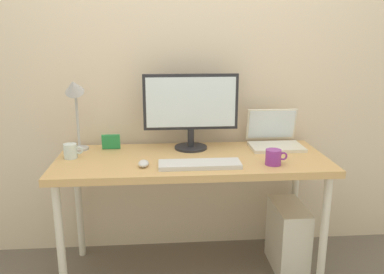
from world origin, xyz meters
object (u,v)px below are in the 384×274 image
Objects in this scene: monitor at (191,107)px; photo_frame at (111,142)px; laptop at (274,137)px; coffee_mug at (274,157)px; glass_cup at (71,151)px; desk_lamp at (75,98)px; keyboard at (200,164)px; computer_tower at (288,237)px; desk at (192,168)px; mouse at (143,163)px.

photo_frame is at bearing 177.10° from monitor.
laptop is 0.38m from coffee_mug.
monitor is 5.20× the size of glass_cup.
photo_frame is (0.19, 0.02, -0.28)m from desk_lamp.
desk_lamp reaches higher than photo_frame.
coffee_mug is 1.14m from glass_cup.
laptop reaches higher than keyboard.
computer_tower is at bearing 16.02° from keyboard.
photo_frame reaches higher than desk.
computer_tower is at bearing -73.20° from laptop.
desk_lamp is at bearing 179.94° from monitor.
laptop reaches higher than photo_frame.
glass_cup is (-1.12, 0.21, -0.00)m from coffee_mug.
mouse is 0.82× the size of glass_cup.
photo_frame is 0.26× the size of computer_tower.
laptop is 0.70× the size of desk_lamp.
computer_tower is (1.29, -0.04, -0.57)m from glass_cup.
monitor is 5.20× the size of photo_frame.
coffee_mug is (0.70, -0.02, 0.03)m from mouse.
glass_cup is (-0.02, -0.14, -0.28)m from desk_lamp.
desk_lamp is (-1.21, -0.02, 0.27)m from laptop.
monitor is at bearing 87.75° from desk.
computer_tower is (1.27, -0.18, -0.86)m from desk_lamp.
laptop is at bearing 1.90° from monitor.
keyboard is 3.65× the size of coffee_mug.
mouse is at bearing -58.73° from photo_frame.
keyboard is (-0.51, -0.36, -0.05)m from laptop.
desk_lamp is 4.15× the size of glass_cup.
photo_frame is (-0.21, 0.35, 0.03)m from mouse.
coffee_mug is at bearing -106.17° from laptop.
monitor is at bearing 162.87° from computer_tower.
laptop is 0.73× the size of keyboard.
photo_frame is (-0.48, 0.20, 0.11)m from desk.
mouse is 0.82× the size of photo_frame.
keyboard is at bearing -26.14° from desk_lamp.
laptop reaches higher than computer_tower.
laptop is 1.24m from desk_lamp.
mouse is (0.40, -0.32, -0.31)m from desk_lamp.
monitor is 6.35× the size of mouse.
glass_cup is at bearing 178.12° from computer_tower.
computer_tower is (0.06, -0.20, -0.59)m from laptop.
monitor reaches higher than desk.
keyboard is at bearing -35.89° from photo_frame.
coffee_mug is 0.98m from photo_frame.
mouse is at bearing -38.61° from desk_lamp.
laptop is at bearing 7.28° from glass_cup.
desk is 0.32m from mouse.
computer_tower is (0.87, 0.14, -0.55)m from mouse.
mouse is 0.75× the size of coffee_mug.
computer_tower is at bearing 44.80° from coffee_mug.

